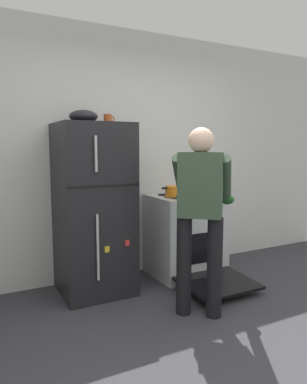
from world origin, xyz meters
The scene contains 9 objects.
ground centered at (0.00, 0.00, 0.00)m, with size 8.00×8.00×0.00m, color #38383D.
kitchen_wall_back centered at (0.00, 1.95, 1.35)m, with size 6.00×0.10×2.70m, color silver.
refrigerator centered at (-0.49, 1.57, 0.83)m, with size 0.68×0.72×1.67m.
stove_range centered at (0.58, 1.55, 0.44)m, with size 0.76×1.22×0.91m.
person_cook centered at (0.16, 0.68, 0.96)m, with size 0.68×0.72×1.60m.
red_pot centered at (0.42, 1.52, 0.97)m, with size 0.33×0.23×0.11m.
coffee_mug centered at (-0.31, 1.62, 1.71)m, with size 0.11×0.08×0.10m.
pepper_mill centered at (0.88, 1.77, 0.99)m, with size 0.05×0.05×0.17m, color brown.
mixing_bowl centered at (-0.57, 1.57, 1.73)m, with size 0.27×0.27×0.12m, color black.
Camera 1 is at (-1.57, -1.78, 1.44)m, focal length 33.46 mm.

